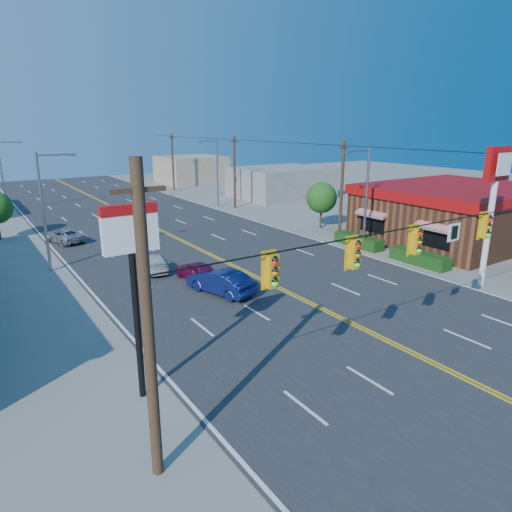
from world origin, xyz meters
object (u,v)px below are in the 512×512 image
signal_span (432,250)px  car_blue (221,283)px  pizza_hut_sign (132,263)px  car_white (154,263)px  kfc (455,213)px  car_magenta (197,272)px  kfc_pylon (494,189)px  car_silver (65,236)px

signal_span → car_blue: (-3.29, 11.58, -4.15)m
pizza_hut_sign → car_white: 15.80m
kfc → car_magenta: size_ratio=4.44×
car_magenta → car_blue: (0.09, -2.91, 0.10)m
car_magenta → kfc_pylon: bearing=139.1°
kfc → signal_span: bearing=-149.1°
signal_span → kfc: (20.02, 12.00, -2.51)m
kfc → car_white: kfc is taller
car_blue → kfc: bearing=164.1°
signal_span → kfc_pylon: size_ratio=2.86×
signal_span → pizza_hut_sign: signal_span is taller
kfc_pylon → car_silver: bearing=127.3°
car_blue → car_white: car_blue is taller
car_magenta → car_silver: bearing=-76.7°
signal_span → car_blue: 12.74m
kfc → kfc_pylon: kfc_pylon is taller
signal_span → car_silver: (-8.38, 29.57, -4.30)m
kfc_pylon → car_blue: (-14.41, 7.58, -5.31)m
car_blue → car_silver: car_blue is taller
kfc → pizza_hut_sign: size_ratio=2.38×
pizza_hut_sign → kfc: bearing=14.5°
car_magenta → signal_span: bearing=98.1°
car_white → car_silver: bearing=-63.2°
kfc → car_magenta: (-23.40, 2.49, -1.75)m
kfc → car_white: size_ratio=4.13×
kfc_pylon → car_white: kfc_pylon is taller
car_white → kfc_pylon: bearing=149.7°
kfc → kfc_pylon: 12.52m
kfc → car_magenta: kfc is taller
car_silver → signal_span: bearing=90.9°
car_blue → car_white: bearing=-91.8°
pizza_hut_sign → car_blue: size_ratio=1.54×
car_blue → signal_span: bearing=88.9°
pizza_hut_sign → car_silver: size_ratio=1.63×
car_blue → car_white: (-1.71, 6.35, -0.16)m
signal_span → kfc_pylon: 11.87m
signal_span → pizza_hut_sign: (-10.88, 4.00, 0.30)m
kfc_pylon → kfc: bearing=42.0°
kfc_pylon → car_white: bearing=139.2°
signal_span → kfc: size_ratio=1.49×
car_magenta → car_white: 3.80m
pizza_hut_sign → car_blue: (7.59, 7.58, -4.45)m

